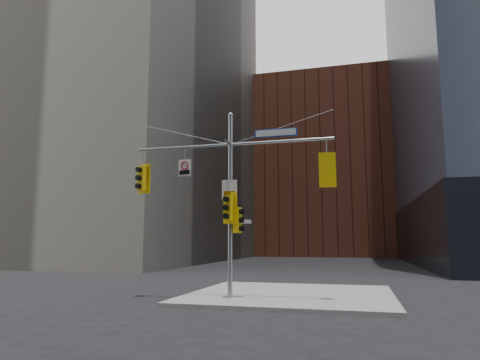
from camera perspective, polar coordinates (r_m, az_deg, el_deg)
The scene contains 13 objects.
ground at distance 14.69m, azimuth -3.67°, elevation -16.89°, with size 160.00×160.00×0.00m, color black.
sidewalk_corner at distance 18.08m, azimuth 6.84°, elevation -14.96°, with size 8.00×8.00×0.15m, color gray.
brick_midrise at distance 72.86m, azimuth 11.34°, elevation 1.28°, with size 26.00×20.00×28.00m, color brown.
signal_assembly at distance 16.56m, azimuth -1.30°, elevation -0.58°, with size 8.00×0.80×7.30m.
traffic_light_west_arm at distance 18.08m, azimuth -12.97°, elevation 0.21°, with size 0.59×0.55×1.26m.
traffic_light_east_arm at distance 15.98m, azimuth 11.55°, elevation 1.25°, with size 0.61×0.52×1.28m.
traffic_light_pole_side at distance 16.35m, azimuth -0.24°, elevation -5.36°, with size 0.41×0.35×0.98m.
traffic_light_pole_front at distance 16.21m, azimuth -1.58°, elevation -3.73°, with size 0.57×0.51×1.20m.
street_sign_blade at distance 16.52m, azimuth 4.79°, elevation 6.30°, with size 1.65×0.07×0.32m.
regulatory_sign_arm at distance 17.29m, azimuth -7.38°, elevation 1.69°, with size 0.55×0.10×0.69m.
regulatory_sign_pole at distance 16.42m, azimuth -1.42°, elevation -1.40°, with size 0.59×0.07×0.78m.
street_blade_ew at distance 16.32m, azimuth 0.21°, elevation -5.57°, with size 0.74×0.11×0.15m.
street_blade_ns at distance 16.87m, azimuth -0.87°, elevation -5.81°, with size 0.09×0.69×0.14m.
Camera 1 is at (4.67, -13.75, 2.23)m, focal length 32.00 mm.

